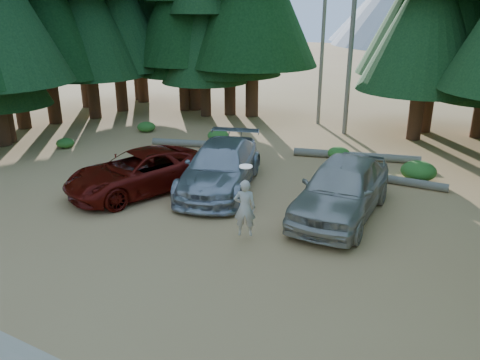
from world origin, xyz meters
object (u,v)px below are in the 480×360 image
(log_left, at_px, (198,144))
(log_right, at_px, (356,156))
(silver_minivan_center, at_px, (221,167))
(log_mid, at_px, (395,180))
(red_pickup, at_px, (140,172))
(silver_minivan_right, at_px, (342,188))
(frisbee_player, at_px, (245,207))

(log_left, distance_m, log_right, 7.35)
(silver_minivan_center, bearing_deg, log_mid, 15.07)
(log_mid, bearing_deg, log_right, 131.98)
(log_left, bearing_deg, log_mid, -22.02)
(log_right, bearing_deg, log_mid, -61.85)
(log_left, height_order, log_right, log_right)
(red_pickup, xyz_separation_m, log_mid, (7.97, 5.16, -0.59))
(log_left, bearing_deg, silver_minivan_right, -45.87)
(silver_minivan_center, distance_m, log_left, 5.61)
(silver_minivan_right, bearing_deg, red_pickup, -169.51)
(frisbee_player, height_order, log_right, frisbee_player)
(frisbee_player, xyz_separation_m, log_right, (0.70, 9.07, -0.86))
(log_right, bearing_deg, frisbee_player, -109.12)
(log_mid, relative_size, log_right, 0.70)
(red_pickup, height_order, frisbee_player, frisbee_player)
(silver_minivan_right, relative_size, frisbee_player, 2.65)
(silver_minivan_center, height_order, log_mid, silver_minivan_center)
(log_mid, bearing_deg, silver_minivan_center, -148.64)
(red_pickup, xyz_separation_m, silver_minivan_center, (2.40, 1.65, 0.09))
(frisbee_player, bearing_deg, log_mid, -136.72)
(red_pickup, bearing_deg, silver_minivan_right, 32.16)
(silver_minivan_right, distance_m, log_mid, 3.95)
(silver_minivan_center, xyz_separation_m, silver_minivan_right, (4.61, -0.24, 0.10))
(red_pickup, xyz_separation_m, log_right, (5.84, 7.45, -0.57))
(red_pickup, relative_size, log_left, 1.18)
(silver_minivan_right, bearing_deg, log_left, 151.32)
(silver_minivan_center, height_order, log_right, silver_minivan_center)
(log_mid, xyz_separation_m, log_right, (-2.12, 2.29, 0.02))
(silver_minivan_center, bearing_deg, log_right, 42.14)
(log_mid, bearing_deg, silver_minivan_right, -105.21)
(frisbee_player, bearing_deg, log_left, -73.07)
(silver_minivan_right, xyz_separation_m, log_right, (-1.17, 6.04, -0.76))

